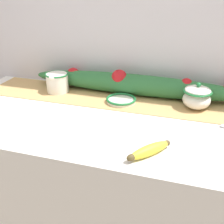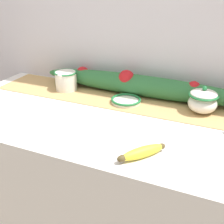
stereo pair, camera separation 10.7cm
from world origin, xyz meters
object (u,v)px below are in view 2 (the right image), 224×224
(sugar_bowl, at_px, (203,101))
(cream_pitcher, at_px, (66,80))
(banana, at_px, (142,152))
(spoon, at_px, (223,132))
(small_dish, at_px, (126,100))

(sugar_bowl, bearing_deg, cream_pitcher, 179.92)
(banana, distance_m, spoon, 0.35)
(banana, bearing_deg, sugar_bowl, 72.38)
(sugar_bowl, height_order, banana, sugar_bowl)
(small_dish, height_order, banana, banana)
(cream_pitcher, xyz_separation_m, banana, (0.53, -0.41, -0.04))
(small_dish, bearing_deg, spoon, -14.56)
(cream_pitcher, height_order, banana, cream_pitcher)
(cream_pitcher, distance_m, spoon, 0.77)
(small_dish, distance_m, banana, 0.42)
(cream_pitcher, bearing_deg, spoon, -10.85)
(cream_pitcher, distance_m, small_dish, 0.34)
(spoon, bearing_deg, small_dish, 152.09)
(sugar_bowl, relative_size, spoon, 0.73)
(sugar_bowl, relative_size, banana, 0.80)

